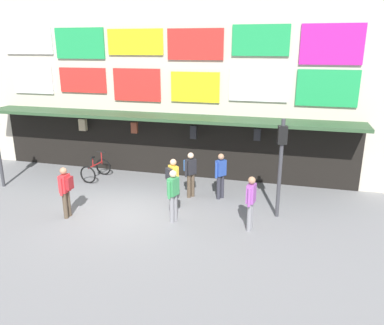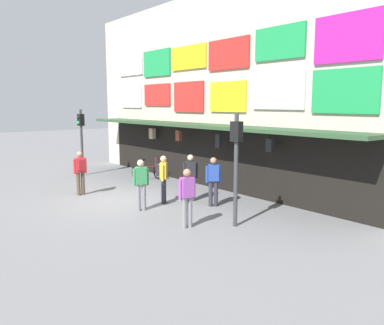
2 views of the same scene
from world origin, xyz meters
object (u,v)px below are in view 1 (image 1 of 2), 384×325
at_px(pedestrian_in_green, 190,171).
at_px(pedestrian_in_yellow, 251,200).
at_px(bicycle_parked, 96,170).
at_px(pedestrian_in_blue, 173,193).
at_px(pedestrian_in_white, 173,179).
at_px(pedestrian_in_red, 221,174).
at_px(pedestrian_in_purple, 66,189).
at_px(traffic_light_far, 281,153).

bearing_deg(pedestrian_in_green, pedestrian_in_yellow, -40.15).
distance_m(bicycle_parked, pedestrian_in_green, 4.40).
bearing_deg(pedestrian_in_blue, pedestrian_in_yellow, 1.07).
bearing_deg(pedestrian_in_yellow, pedestrian_in_white, 158.62).
xyz_separation_m(pedestrian_in_yellow, pedestrian_in_red, (-1.32, 2.16, 0.00)).
xyz_separation_m(pedestrian_in_green, pedestrian_in_purple, (-3.34, -2.69, 0.00)).
xyz_separation_m(traffic_light_far, pedestrian_in_purple, (-6.49, -1.83, -1.16)).
bearing_deg(bicycle_parked, pedestrian_in_red, -7.68).
distance_m(traffic_light_far, pedestrian_in_red, 2.58).
bearing_deg(pedestrian_in_red, bicycle_parked, 172.32).
distance_m(pedestrian_in_red, pedestrian_in_purple, 5.25).
xyz_separation_m(bicycle_parked, pedestrian_in_green, (4.28, -0.85, 0.59)).
xyz_separation_m(pedestrian_in_green, pedestrian_in_red, (1.08, 0.13, -0.04)).
xyz_separation_m(bicycle_parked, pedestrian_in_yellow, (6.68, -2.88, 0.55)).
relative_size(pedestrian_in_yellow, pedestrian_in_green, 1.00).
bearing_deg(pedestrian_in_yellow, pedestrian_in_purple, -173.40).
height_order(bicycle_parked, pedestrian_in_yellow, pedestrian_in_yellow).
distance_m(pedestrian_in_blue, pedestrian_in_purple, 3.42).
height_order(pedestrian_in_yellow, pedestrian_in_blue, same).
relative_size(traffic_light_far, pedestrian_in_yellow, 1.90).
distance_m(bicycle_parked, pedestrian_in_purple, 3.71).
distance_m(pedestrian_in_yellow, pedestrian_in_red, 2.53).
height_order(pedestrian_in_yellow, pedestrian_in_red, same).
bearing_deg(traffic_light_far, pedestrian_in_yellow, -122.53).
bearing_deg(pedestrian_in_white, pedestrian_in_green, 69.61).
distance_m(traffic_light_far, pedestrian_in_purple, 6.84).
bearing_deg(pedestrian_in_purple, bicycle_parked, 104.80).
xyz_separation_m(pedestrian_in_yellow, pedestrian_in_green, (-2.40, 2.03, 0.04)).
bearing_deg(traffic_light_far, pedestrian_in_blue, -158.84).
height_order(pedestrian_in_blue, pedestrian_in_purple, same).
bearing_deg(pedestrian_in_green, pedestrian_in_blue, -89.38).
xyz_separation_m(bicycle_parked, pedestrian_in_white, (3.92, -1.80, 0.59)).
distance_m(pedestrian_in_green, pedestrian_in_red, 1.09).
height_order(traffic_light_far, pedestrian_in_purple, traffic_light_far).
bearing_deg(pedestrian_in_green, traffic_light_far, -15.32).
height_order(pedestrian_in_yellow, pedestrian_in_purple, same).
height_order(traffic_light_far, pedestrian_in_blue, traffic_light_far).
bearing_deg(bicycle_parked, traffic_light_far, -13.00).
height_order(pedestrian_in_green, pedestrian_in_white, same).
bearing_deg(pedestrian_in_yellow, traffic_light_far, 57.47).
bearing_deg(pedestrian_in_purple, pedestrian_in_blue, 10.44).
distance_m(pedestrian_in_purple, pedestrian_in_white, 3.46).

